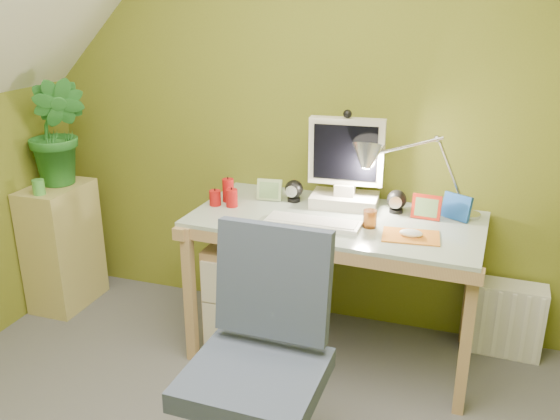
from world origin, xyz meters
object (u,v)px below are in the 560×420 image
(desk, at_px, (334,286))
(radiator, at_px, (504,318))
(side_ledge, at_px, (63,246))
(task_chair, at_px, (254,374))
(potted_plant, at_px, (58,132))
(monitor, at_px, (346,159))
(desk_lamp, at_px, (438,157))

(desk, relative_size, radiator, 3.60)
(side_ledge, xyz_separation_m, task_chair, (1.61, -0.99, 0.12))
(task_chair, bearing_deg, potted_plant, 147.98)
(potted_plant, bearing_deg, task_chair, -33.36)
(monitor, xyz_separation_m, side_ledge, (-1.67, -0.19, -0.63))
(potted_plant, xyz_separation_m, task_chair, (1.58, -1.04, -0.56))
(desk, relative_size, potted_plant, 2.27)
(desk, distance_m, task_chair, 1.00)
(desk, xyz_separation_m, desk_lamp, (0.45, 0.18, 0.68))
(desk, distance_m, desk_lamp, 0.83)
(task_chair, distance_m, radiator, 1.59)
(desk, bearing_deg, potted_plant, -178.77)
(monitor, bearing_deg, potted_plant, -179.28)
(monitor, relative_size, potted_plant, 0.80)
(potted_plant, height_order, radiator, potted_plant)
(desk_lamp, distance_m, side_ledge, 2.23)
(monitor, bearing_deg, task_chair, -96.96)
(desk_lamp, xyz_separation_m, potted_plant, (-2.09, -0.14, 0.01))
(side_ledge, height_order, potted_plant, potted_plant)
(task_chair, bearing_deg, monitor, 88.48)
(desk_lamp, relative_size, side_ledge, 0.79)
(desk_lamp, distance_m, radiator, 0.95)
(desk, height_order, side_ledge, desk)
(desk, distance_m, radiator, 0.91)
(potted_plant, distance_m, radiator, 2.65)
(potted_plant, relative_size, radiator, 1.59)
(desk, distance_m, potted_plant, 1.77)
(task_chair, xyz_separation_m, radiator, (0.91, 1.27, -0.30))
(side_ledge, distance_m, task_chair, 1.89)
(radiator, bearing_deg, task_chair, -124.02)
(side_ledge, bearing_deg, monitor, 6.43)
(desk, xyz_separation_m, monitor, (-0.00, 0.18, 0.63))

